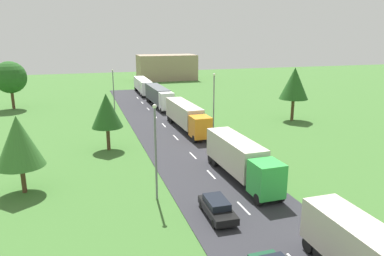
# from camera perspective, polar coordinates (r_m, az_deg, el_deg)

# --- Properties ---
(road) EXTENTS (10.00, 140.00, 0.06)m
(road) POSITION_cam_1_polar(r_m,az_deg,el_deg) (28.93, 9.80, -14.07)
(road) COLOR #2B2B30
(road) RESTS_ON ground
(lane_marking_centre) EXTENTS (0.16, 122.55, 0.01)m
(lane_marking_centre) POSITION_cam_1_polar(r_m,az_deg,el_deg) (27.15, 12.10, -16.17)
(lane_marking_centre) COLOR white
(lane_marking_centre) RESTS_ON road
(truck_second) EXTENTS (2.75, 12.17, 3.77)m
(truck_second) POSITION_cam_1_polar(r_m,az_deg,el_deg) (35.33, 7.66, -4.72)
(truck_second) COLOR green
(truck_second) RESTS_ON road
(truck_third) EXTENTS (2.77, 14.63, 3.73)m
(truck_third) POSITION_cam_1_polar(r_m,az_deg,el_deg) (53.27, -0.90, 1.99)
(truck_third) COLOR orange
(truck_third) RESTS_ON road
(truck_fourth) EXTENTS (2.72, 14.34, 3.69)m
(truck_fourth) POSITION_cam_1_polar(r_m,az_deg,el_deg) (71.36, -5.28, 5.16)
(truck_fourth) COLOR white
(truck_fourth) RESTS_ON road
(truck_fifth) EXTENTS (2.66, 13.32, 3.46)m
(truck_fifth) POSITION_cam_1_polar(r_m,az_deg,el_deg) (87.34, -7.76, 6.74)
(truck_fifth) COLOR white
(truck_fifth) RESTS_ON road
(car_third) EXTENTS (1.92, 4.60, 1.40)m
(car_third) POSITION_cam_1_polar(r_m,az_deg,el_deg) (28.69, 3.99, -12.40)
(car_third) COLOR black
(car_third) RESTS_ON road
(lamppost_second) EXTENTS (0.36, 0.36, 8.33)m
(lamppost_second) POSITION_cam_1_polar(r_m,az_deg,el_deg) (30.29, -5.75, -3.09)
(lamppost_second) COLOR slate
(lamppost_second) RESTS_ON ground
(lamppost_third) EXTENTS (0.36, 0.36, 8.54)m
(lamppost_third) POSITION_cam_1_polar(r_m,az_deg,el_deg) (51.36, 3.45, 4.41)
(lamppost_third) COLOR slate
(lamppost_third) RESTS_ON ground
(lamppost_fourth) EXTENTS (0.36, 0.36, 7.67)m
(lamppost_fourth) POSITION_cam_1_polar(r_m,az_deg,el_deg) (68.19, -12.28, 6.25)
(lamppost_fourth) COLOR slate
(lamppost_fourth) RESTS_ON ground
(tree_oak) EXTENTS (4.14, 4.14, 7.07)m
(tree_oak) POSITION_cam_1_polar(r_m,az_deg,el_deg) (34.82, -25.66, -1.92)
(tree_oak) COLOR #513823
(tree_oak) RESTS_ON ground
(tree_birch) EXTENTS (4.64, 4.64, 8.67)m
(tree_birch) POSITION_cam_1_polar(r_m,az_deg,el_deg) (61.05, 15.83, 6.77)
(tree_birch) COLOR #513823
(tree_birch) RESTS_ON ground
(tree_maple) EXTENTS (5.96, 5.96, 8.97)m
(tree_maple) POSITION_cam_1_polar(r_m,az_deg,el_deg) (76.24, -26.76, 7.14)
(tree_maple) COLOR #513823
(tree_maple) RESTS_ON ground
(tree_pine) EXTENTS (3.75, 3.75, 6.98)m
(tree_pine) POSITION_cam_1_polar(r_m,az_deg,el_deg) (44.61, -13.31, 2.66)
(tree_pine) COLOR #513823
(tree_pine) RESTS_ON ground
(distant_building) EXTENTS (17.59, 9.12, 7.64)m
(distant_building) POSITION_cam_1_polar(r_m,az_deg,el_deg) (113.58, -4.01, 9.50)
(distant_building) COLOR #9E846B
(distant_building) RESTS_ON ground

